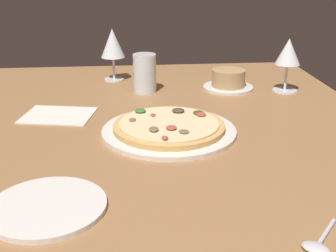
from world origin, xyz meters
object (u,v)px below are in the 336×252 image
object	(u,v)px
paper_menu	(58,115)
spoon	(318,244)
wine_glass_far	(113,45)
ramekin_on_saucer	(228,80)
side_plate	(47,207)
water_glass	(145,75)
wine_glass_near	(288,54)
pizza_main	(169,128)

from	to	relation	value
paper_menu	spoon	world-z (taller)	spoon
wine_glass_far	paper_menu	bearing A→B (deg)	-21.84
ramekin_on_saucer	spoon	distance (cm)	80.19
side_plate	water_glass	bearing A→B (deg)	163.86
wine_glass_far	spoon	world-z (taller)	wine_glass_far
wine_glass_far	wine_glass_near	bearing A→B (deg)	71.02
paper_menu	ramekin_on_saucer	bearing A→B (deg)	123.87
ramekin_on_saucer	wine_glass_far	bearing A→B (deg)	-111.09
water_glass	wine_glass_near	bearing A→B (deg)	85.48
pizza_main	paper_menu	world-z (taller)	pizza_main
pizza_main	spoon	distance (cm)	48.35
pizza_main	side_plate	xyz separation A→B (cm)	(31.36, -23.05, -0.73)
water_glass	spoon	bearing A→B (deg)	15.09
wine_glass_near	side_plate	xyz separation A→B (cm)	(61.95, -61.42, -11.02)
ramekin_on_saucer	wine_glass_near	xyz separation A→B (cm)	(4.25, 16.67, 8.86)
pizza_main	paper_menu	size ratio (longest dim) A/B	1.79
pizza_main	wine_glass_far	world-z (taller)	wine_glass_far
water_glass	spoon	size ratio (longest dim) A/B	1.24
ramekin_on_saucer	side_plate	bearing A→B (deg)	-34.06
spoon	wine_glass_near	bearing A→B (deg)	164.38
wine_glass_far	water_glass	world-z (taller)	wine_glass_far
wine_glass_far	wine_glass_near	world-z (taller)	wine_glass_far
pizza_main	spoon	size ratio (longest dim) A/B	3.38
ramekin_on_saucer	water_glass	xyz separation A→B (cm)	(0.89, -25.86, 2.44)
water_glass	side_plate	distance (cm)	68.15
wine_glass_near	paper_menu	world-z (taller)	wine_glass_near
ramekin_on_saucer	side_plate	xyz separation A→B (cm)	(66.20, -44.76, -2.16)
paper_menu	wine_glass_far	bearing A→B (deg)	169.38
wine_glass_near	paper_menu	size ratio (longest dim) A/B	0.92
spoon	paper_menu	bearing A→B (deg)	-143.10
pizza_main	side_plate	size ratio (longest dim) A/B	1.61
wine_glass_far	side_plate	world-z (taller)	wine_glass_far
side_plate	spoon	xyz separation A→B (cm)	(13.83, 40.23, 0.01)
pizza_main	wine_glass_near	bearing A→B (deg)	128.56
wine_glass_far	water_glass	size ratio (longest dim) A/B	1.47
paper_menu	spoon	xyz separation A→B (cm)	(59.50, 44.67, 0.31)
ramekin_on_saucer	wine_glass_far	xyz separation A→B (cm)	(-13.68, -35.49, 9.17)
pizza_main	paper_menu	distance (cm)	31.01
ramekin_on_saucer	side_plate	distance (cm)	79.94
side_plate	wine_glass_far	bearing A→B (deg)	173.38
side_plate	paper_menu	distance (cm)	45.89
ramekin_on_saucer	wine_glass_near	world-z (taller)	wine_glass_near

